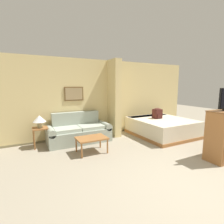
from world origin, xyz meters
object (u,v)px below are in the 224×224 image
couch (79,132)px  coffee_table (92,139)px  table_lamp (39,119)px  backpack (157,113)px  bed (161,127)px

couch → coffee_table: couch is taller
table_lamp → backpack: bearing=-7.5°
coffee_table → bed: bearing=8.2°
table_lamp → couch: bearing=-1.8°
coffee_table → table_lamp: (-1.14, 1.07, 0.44)m
coffee_table → table_lamp: size_ratio=2.15×
table_lamp → bed: (3.90, -0.68, -0.51)m
couch → bed: bearing=-12.9°
table_lamp → bed: size_ratio=0.18×
table_lamp → backpack: backpack is taller
backpack → bed: bearing=-72.4°
coffee_table → backpack: size_ratio=2.11×
couch → bed: 2.87m
coffee_table → bed: size_ratio=0.38×
coffee_table → bed: 2.80m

